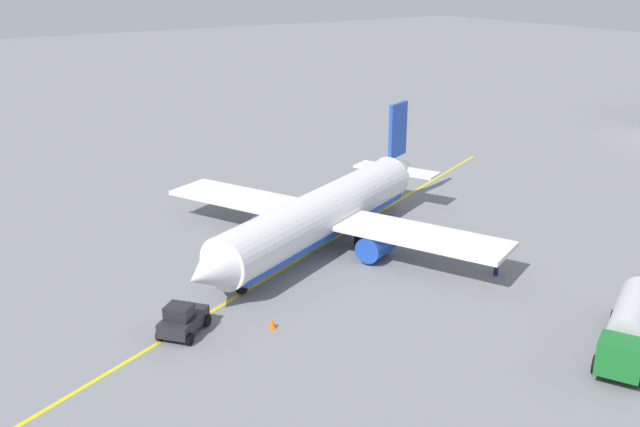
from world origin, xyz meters
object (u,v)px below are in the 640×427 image
(airplane, at_px, (323,214))
(pushback_tug, at_px, (183,320))
(refueling_worker, at_px, (496,265))
(fuel_tanker, at_px, (630,325))
(safety_cone_nose, at_px, (272,323))

(airplane, height_order, pushback_tug, airplane)
(airplane, distance_m, refueling_worker, 14.65)
(airplane, distance_m, fuel_tanker, 25.47)
(pushback_tug, bearing_deg, safety_cone_nose, 154.45)
(airplane, bearing_deg, refueling_worker, 121.99)
(refueling_worker, bearing_deg, safety_cone_nose, -6.55)
(pushback_tug, bearing_deg, refueling_worker, 169.00)
(airplane, distance_m, safety_cone_nose, 15.03)
(pushback_tug, height_order, refueling_worker, pushback_tug)
(airplane, bearing_deg, fuel_tanker, 103.69)
(refueling_worker, distance_m, safety_cone_nose, 18.58)
(pushback_tug, xyz_separation_m, refueling_worker, (-23.63, 4.59, -0.19))
(airplane, relative_size, safety_cone_nose, 49.59)
(fuel_tanker, bearing_deg, refueling_worker, -97.64)
(pushback_tug, distance_m, refueling_worker, 24.07)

